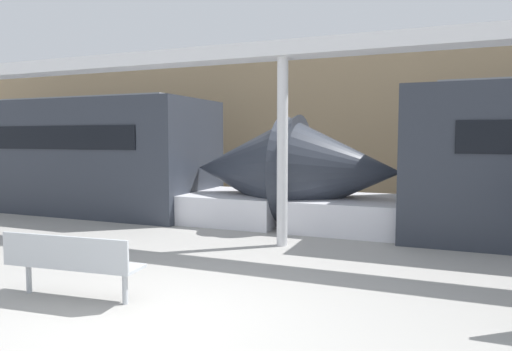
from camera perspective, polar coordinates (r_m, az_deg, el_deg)
ground_plane at (r=5.45m, az=-12.98°, el=-17.74°), size 60.00×60.00×0.00m
station_wall at (r=15.13m, az=10.72°, el=6.20°), size 56.00×0.20×5.00m
train_right at (r=14.85m, az=-23.43°, el=2.08°), size 14.79×2.93×3.20m
bench_near at (r=6.34m, az=-22.21°, el=-9.78°), size 1.87×0.60×0.86m
support_column_near at (r=8.72m, az=3.31°, el=2.80°), size 0.21×0.21×3.57m
canopy_beam at (r=8.87m, az=3.37°, el=15.35°), size 28.00×0.60×0.28m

